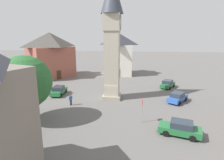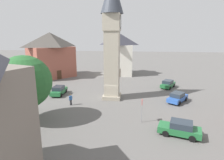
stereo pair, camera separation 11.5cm
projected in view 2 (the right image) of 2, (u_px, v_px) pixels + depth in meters
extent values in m
plane|color=#605E5B|center=(112.00, 98.00, 30.14)|extent=(200.00, 200.00, 0.00)
cube|color=#A59C89|center=(112.00, 96.00, 30.07)|extent=(2.81, 2.81, 0.60)
cube|color=#B7AD99|center=(112.00, 64.00, 28.86)|extent=(2.24, 2.24, 10.02)
cube|color=#B7AD99|center=(112.00, 22.00, 27.44)|extent=(2.51, 2.51, 2.47)
cylinder|color=white|center=(104.00, 22.00, 27.62)|extent=(1.89, 0.04, 1.89)
torus|color=black|center=(103.00, 22.00, 27.62)|extent=(1.95, 0.06, 1.95)
cube|color=black|center=(103.00, 21.00, 27.58)|extent=(0.05, 0.02, 0.53)
cube|color=black|center=(104.00, 23.00, 27.90)|extent=(0.72, 0.02, 0.04)
cylinder|color=white|center=(121.00, 22.00, 27.26)|extent=(1.89, 0.04, 1.89)
torus|color=black|center=(121.00, 22.00, 27.26)|extent=(1.95, 0.06, 1.95)
cube|color=#2D5BB7|center=(178.00, 98.00, 28.21)|extent=(4.35, 3.69, 0.64)
cube|color=#28333D|center=(177.00, 95.00, 27.96)|extent=(2.61, 2.46, 0.64)
cylinder|color=black|center=(176.00, 97.00, 29.68)|extent=(0.65, 0.54, 0.64)
cylinder|color=black|center=(186.00, 99.00, 28.64)|extent=(0.65, 0.54, 0.64)
cylinder|color=black|center=(169.00, 101.00, 27.90)|extent=(0.65, 0.54, 0.64)
cylinder|color=black|center=(179.00, 103.00, 26.86)|extent=(0.65, 0.54, 0.64)
cube|color=black|center=(183.00, 97.00, 29.72)|extent=(1.03, 1.45, 0.16)
cube|color=#236B38|center=(179.00, 130.00, 18.62)|extent=(2.68, 4.40, 0.64)
cube|color=#28333D|center=(181.00, 124.00, 18.42)|extent=(2.04, 2.43, 0.64)
cylinder|color=black|center=(165.00, 134.00, 18.43)|extent=(0.38, 0.67, 0.64)
cylinder|color=black|center=(167.00, 127.00, 19.86)|extent=(0.38, 0.67, 0.64)
cylinder|color=black|center=(192.00, 139.00, 17.50)|extent=(0.38, 0.67, 0.64)
cylinder|color=black|center=(192.00, 131.00, 18.93)|extent=(0.38, 0.67, 0.64)
cube|color=black|center=(159.00, 128.00, 19.43)|extent=(1.64, 0.54, 0.16)
cube|color=#236B38|center=(168.00, 85.00, 36.15)|extent=(4.42, 3.41, 0.64)
cube|color=#28333D|center=(168.00, 82.00, 35.89)|extent=(2.58, 2.36, 0.64)
cylinder|color=black|center=(166.00, 84.00, 37.64)|extent=(0.67, 0.49, 0.64)
cylinder|color=black|center=(174.00, 85.00, 36.73)|extent=(0.67, 0.49, 0.64)
cylinder|color=black|center=(162.00, 87.00, 35.70)|extent=(0.67, 0.49, 0.64)
cylinder|color=black|center=(170.00, 88.00, 34.79)|extent=(0.67, 0.49, 0.64)
cube|color=black|center=(171.00, 84.00, 37.80)|extent=(0.88, 1.53, 0.16)
cube|color=#236B38|center=(59.00, 91.00, 31.80)|extent=(4.19, 1.92, 0.64)
cube|color=#28333D|center=(58.00, 88.00, 31.51)|extent=(2.18, 1.67, 0.64)
cylinder|color=black|center=(57.00, 91.00, 33.12)|extent=(0.65, 0.25, 0.64)
cylinder|color=black|center=(66.00, 91.00, 32.99)|extent=(0.65, 0.25, 0.64)
cylinder|color=black|center=(52.00, 95.00, 30.74)|extent=(0.65, 0.25, 0.64)
cylinder|color=black|center=(61.00, 95.00, 30.60)|extent=(0.65, 0.25, 0.64)
cube|color=black|center=(63.00, 89.00, 33.81)|extent=(0.21, 1.67, 0.16)
cylinder|color=black|center=(71.00, 102.00, 27.01)|extent=(0.13, 0.13, 0.82)
cylinder|color=black|center=(70.00, 103.00, 26.88)|extent=(0.13, 0.13, 0.82)
cube|color=#386BB7|center=(71.00, 98.00, 26.78)|extent=(0.42, 0.38, 0.60)
cylinder|color=#386BB7|center=(72.00, 98.00, 26.96)|extent=(0.09, 0.09, 0.60)
cylinder|color=#386BB7|center=(69.00, 98.00, 26.62)|extent=(0.09, 0.09, 0.60)
sphere|color=#9E7051|center=(70.00, 95.00, 26.68)|extent=(0.22, 0.22, 0.22)
sphere|color=black|center=(70.00, 95.00, 26.68)|extent=(0.20, 0.20, 0.20)
cylinder|color=brown|center=(28.00, 110.00, 21.69)|extent=(0.44, 0.44, 2.62)
sphere|color=#28602D|center=(25.00, 82.00, 20.91)|extent=(6.10, 6.10, 6.10)
cube|color=silver|center=(119.00, 60.00, 48.45)|extent=(6.96, 7.24, 7.74)
pyramid|color=#383842|center=(119.00, 39.00, 47.23)|extent=(7.30, 7.60, 2.97)
cube|color=#422819|center=(118.00, 73.00, 45.87)|extent=(0.14, 1.10, 2.10)
cube|color=#422819|center=(3.00, 160.00, 13.30)|extent=(0.39, 1.08, 2.10)
cube|color=#995142|center=(51.00, 62.00, 45.45)|extent=(12.14, 11.89, 7.41)
pyramid|color=#47423D|center=(50.00, 40.00, 44.21)|extent=(12.75, 12.49, 3.40)
cube|color=#422819|center=(59.00, 75.00, 43.30)|extent=(0.90, 0.77, 2.10)
cylinder|color=gray|center=(142.00, 113.00, 21.34)|extent=(0.07, 0.07, 2.20)
cube|color=red|center=(142.00, 102.00, 21.02)|extent=(0.60, 0.04, 0.60)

